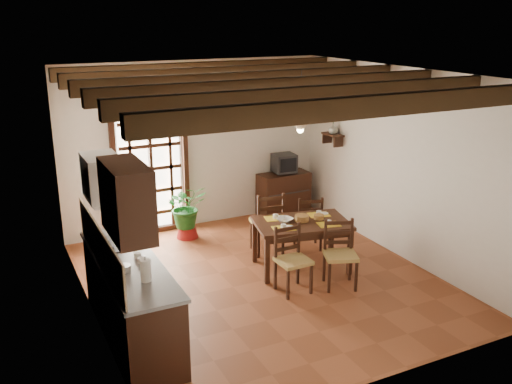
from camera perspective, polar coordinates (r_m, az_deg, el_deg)
ground_plane at (r=7.92m, az=0.64°, el=-8.85°), size 5.00×5.00×0.00m
room_shell at (r=7.30m, az=0.68°, el=4.04°), size 4.52×5.02×2.81m
ceiling_beams at (r=7.15m, az=0.71°, el=10.87°), size 4.50×4.34×0.20m
french_door at (r=9.40m, az=-10.50°, el=2.78°), size 1.26×0.11×2.32m
kitchen_counter at (r=6.61m, az=-12.46°, el=-10.34°), size 0.64×2.25×1.38m
upper_cabinet at (r=5.42m, az=-12.81°, el=-0.80°), size 0.35×0.80×0.70m
range_hood at (r=6.63m, az=-15.13°, el=1.32°), size 0.38×0.60×0.54m
counter_items at (r=6.48m, az=-12.94°, el=-6.18°), size 0.50×1.43×0.25m
dining_table at (r=8.09m, az=4.58°, el=-3.56°), size 1.46×1.10×0.71m
chair_near_left at (r=7.54m, az=3.68°, el=-7.96°), size 0.42×0.40×0.88m
chair_near_right at (r=7.74m, az=8.38°, el=-7.36°), size 0.53×0.52×0.90m
chair_far_left at (r=8.71m, az=1.14°, el=-4.14°), size 0.51×0.49×0.98m
chair_far_right at (r=8.90m, az=5.20°, el=-3.96°), size 0.50×0.49×0.87m
table_setting at (r=8.06m, az=4.59°, el=-3.04°), size 0.95×0.63×0.09m
table_bowl at (r=8.02m, az=2.91°, el=-2.81°), size 0.28×0.28×0.05m
sideboard at (r=10.28m, az=2.78°, el=-0.23°), size 0.94×0.45×0.79m
crt_tv at (r=10.11m, az=2.84°, el=2.91°), size 0.40×0.37×0.32m
fuse_box at (r=10.15m, az=1.93°, el=7.45°), size 0.25×0.03×0.32m
plant_pot at (r=9.40m, az=-6.88°, el=-3.89°), size 0.35×0.35×0.22m
potted_plant at (r=9.24m, az=-6.98°, el=-1.23°), size 1.71×1.48×1.86m
wall_shelf at (r=9.78m, az=7.68°, el=5.49°), size 0.20×0.42×0.20m
shelf_vase at (r=9.75m, az=7.71°, el=6.29°), size 0.15×0.15×0.15m
shelf_flowers at (r=9.71m, az=7.76°, el=7.50°), size 0.14×0.14×0.36m
framed_picture at (r=9.73m, az=8.22°, el=8.64°), size 0.03×0.32×0.32m
pendant_lamp at (r=7.77m, az=4.46°, el=6.79°), size 0.36×0.36×0.84m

